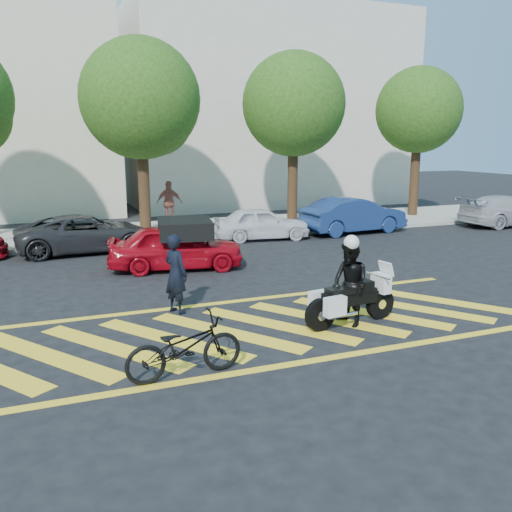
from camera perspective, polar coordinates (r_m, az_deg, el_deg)
name	(u,v)px	position (r m, az deg, el deg)	size (l,w,h in m)	color
ground	(255,328)	(11.00, -0.10, -7.61)	(90.00, 90.00, 0.00)	black
sidewalk	(146,232)	(22.27, -11.51, 2.45)	(60.00, 5.00, 0.15)	#9E998E
crosswalk	(253,328)	(10.99, -0.29, -7.61)	(12.33, 4.00, 0.01)	yellow
building_right	(266,109)	(33.25, 1.10, 15.17)	(16.00, 8.00, 11.00)	beige
tree_center	(143,103)	(22.10, -11.76, 15.45)	(4.60, 4.60, 7.56)	black
tree_right	(296,108)	(24.11, 4.20, 15.24)	(4.40, 4.40, 7.41)	black
tree_far_right	(420,114)	(27.55, 16.86, 14.16)	(4.00, 4.00, 7.10)	black
officer_bike	(176,274)	(11.87, -8.45, -1.87)	(0.64, 0.42, 1.74)	black
bicycle	(184,347)	(8.75, -7.55, -9.49)	(0.67, 1.92, 1.01)	black
police_motorcycle	(350,300)	(11.21, 9.88, -4.56)	(2.21, 0.79, 0.98)	black
officer_moto	(350,284)	(11.12, 9.86, -2.92)	(0.84, 0.65, 1.73)	black
red_convertible	(176,247)	(15.96, -8.42, 0.96)	(1.57, 3.90, 1.33)	#A60714
parked_mid_left	(87,233)	(19.13, -17.40, 2.29)	(2.10, 4.56, 1.27)	black
parked_mid_right	(262,223)	(20.58, 0.59, 3.45)	(1.46, 3.63, 1.24)	silver
parked_right	(353,215)	(22.38, 10.20, 4.25)	(1.54, 4.42, 1.46)	navy
parked_far_right	(508,211)	(26.40, 25.03, 4.35)	(1.88, 4.62, 1.34)	#A3A5AB
pedestrian_right	(170,203)	(23.59, -9.09, 5.56)	(1.10, 0.46, 1.87)	#904D41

